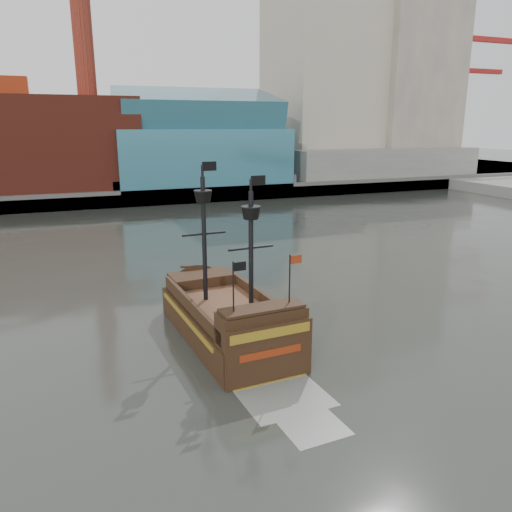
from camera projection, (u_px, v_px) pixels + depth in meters
name	position (u px, v px, depth m)	size (l,w,h in m)	color
ground	(377.00, 392.00, 24.73)	(400.00, 400.00, 0.00)	#252722
promenade_far	(128.00, 181.00, 107.25)	(220.00, 60.00, 2.00)	slate
seawall	(152.00, 197.00, 80.63)	(220.00, 1.00, 2.60)	#4C4C49
skyline	(153.00, 61.00, 96.34)	(149.00, 45.00, 62.00)	brown
crane_a	(458.00, 97.00, 121.31)	(22.50, 4.00, 32.25)	slate
crane_b	(458.00, 113.00, 134.60)	(19.10, 4.00, 26.25)	slate
pirate_ship	(228.00, 324.00, 30.48)	(5.60, 15.60, 11.50)	black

